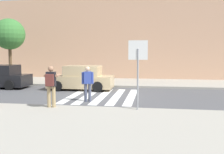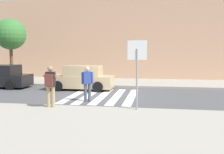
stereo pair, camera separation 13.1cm
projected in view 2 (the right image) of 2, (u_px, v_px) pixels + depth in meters
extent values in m
plane|color=#4C4C4F|center=(102.00, 96.00, 14.32)|extent=(120.00, 120.00, 0.00)
cube|color=#9E998C|center=(62.00, 128.00, 8.23)|extent=(60.00, 6.00, 0.14)
cube|color=#9E998C|center=(117.00, 82.00, 20.20)|extent=(60.00, 4.80, 0.14)
cube|color=tan|center=(124.00, 40.00, 24.19)|extent=(56.00, 4.00, 6.99)
cube|color=silver|center=(75.00, 95.00, 14.78)|extent=(0.44, 5.20, 0.01)
cube|color=silver|center=(89.00, 95.00, 14.65)|extent=(0.44, 5.20, 0.01)
cube|color=silver|center=(103.00, 96.00, 14.52)|extent=(0.44, 5.20, 0.01)
cube|color=silver|center=(117.00, 96.00, 14.39)|extent=(0.44, 5.20, 0.01)
cube|color=silver|center=(131.00, 97.00, 14.26)|extent=(0.44, 5.20, 0.01)
cylinder|color=gray|center=(137.00, 79.00, 10.36)|extent=(0.07, 0.07, 2.42)
cube|color=white|center=(137.00, 50.00, 10.27)|extent=(0.76, 0.03, 0.76)
cube|color=red|center=(137.00, 50.00, 10.28)|extent=(0.66, 0.02, 0.66)
cylinder|color=tan|center=(48.00, 97.00, 10.91)|extent=(0.15, 0.15, 0.88)
cylinder|color=tan|center=(53.00, 97.00, 10.91)|extent=(0.15, 0.15, 0.88)
cube|color=black|center=(50.00, 79.00, 10.84)|extent=(0.41, 0.29, 0.60)
sphere|color=#A37556|center=(50.00, 69.00, 10.80)|extent=(0.23, 0.23, 0.23)
cylinder|color=#A37556|center=(46.00, 75.00, 11.05)|extent=(0.18, 0.59, 0.10)
cylinder|color=#A37556|center=(57.00, 75.00, 11.04)|extent=(0.18, 0.59, 0.10)
cube|color=black|center=(53.00, 74.00, 11.22)|extent=(0.15, 0.12, 0.10)
cube|color=#5B2823|center=(49.00, 80.00, 10.61)|extent=(0.35, 0.24, 0.48)
cylinder|color=#474C60|center=(85.00, 93.00, 12.87)|extent=(0.15, 0.15, 0.88)
cylinder|color=#474C60|center=(90.00, 92.00, 12.90)|extent=(0.15, 0.15, 0.88)
cube|color=#33479E|center=(87.00, 78.00, 12.81)|extent=(0.43, 0.34, 0.60)
sphere|color=beige|center=(87.00, 69.00, 12.77)|extent=(0.23, 0.23, 0.23)
cylinder|color=#33479E|center=(82.00, 78.00, 12.78)|extent=(0.10, 0.10, 0.58)
cylinder|color=#33479E|center=(92.00, 78.00, 12.85)|extent=(0.10, 0.10, 0.58)
cube|color=black|center=(0.00, 80.00, 17.75)|extent=(4.10, 1.70, 0.76)
cube|color=black|center=(1.00, 70.00, 17.66)|extent=(2.20, 1.56, 0.64)
cube|color=slate|center=(15.00, 70.00, 17.50)|extent=(0.10, 1.50, 0.51)
cylinder|color=black|center=(10.00, 85.00, 16.73)|extent=(0.64, 0.22, 0.64)
cylinder|color=black|center=(23.00, 82.00, 18.40)|extent=(0.64, 0.22, 0.64)
cube|color=tan|center=(81.00, 81.00, 16.82)|extent=(4.10, 1.70, 0.76)
cube|color=tan|center=(83.00, 71.00, 16.73)|extent=(2.20, 1.56, 0.64)
cube|color=slate|center=(67.00, 70.00, 16.90)|extent=(0.10, 1.50, 0.54)
cube|color=slate|center=(98.00, 71.00, 16.57)|extent=(0.10, 1.50, 0.51)
cylinder|color=black|center=(58.00, 86.00, 16.21)|extent=(0.64, 0.22, 0.64)
cylinder|color=black|center=(67.00, 83.00, 17.88)|extent=(0.64, 0.22, 0.64)
cylinder|color=black|center=(98.00, 87.00, 15.80)|extent=(0.64, 0.22, 0.64)
cylinder|color=black|center=(103.00, 83.00, 17.47)|extent=(0.64, 0.22, 0.64)
cylinder|color=brown|center=(12.00, 63.00, 19.73)|extent=(0.24, 0.24, 2.90)
sphere|color=#387533|center=(10.00, 34.00, 19.52)|extent=(2.30, 2.30, 2.30)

